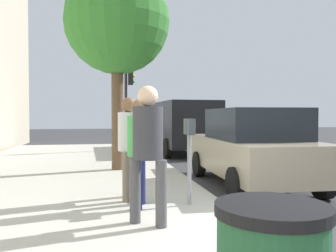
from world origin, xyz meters
The scene contains 10 objects.
ground_plane centered at (0.00, 0.00, 0.00)m, with size 80.00×80.00×0.00m, color #38383A.
sidewalk_slab centered at (0.00, 3.00, 0.07)m, with size 28.00×6.00×0.15m, color #B7B2A8.
parking_meter centered at (1.16, 0.62, 1.17)m, with size 0.36×0.12×1.41m.
pedestrian_at_meter centered at (1.18, 1.44, 1.16)m, with size 0.51×0.37×1.72m.
pedestrian_bystander centered at (0.22, 1.43, 1.26)m, with size 0.40×0.47×1.86m.
parking_officer centered at (1.74, 1.55, 1.20)m, with size 0.52×0.39×1.78m.
parked_sedan_near centered at (3.05, -1.35, 0.89)m, with size 4.46×2.10×1.77m.
parked_van_far centered at (10.32, -1.35, 1.26)m, with size 5.27×2.26×2.18m.
street_tree centered at (5.22, 1.58, 4.11)m, with size 2.82×2.82×5.41m.
traffic_signal centered at (10.59, 0.85, 2.58)m, with size 0.24×0.44×3.60m.
Camera 1 is at (-4.42, 2.06, 1.61)m, focal length 37.70 mm.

